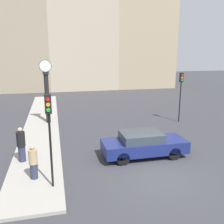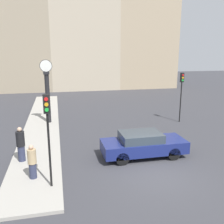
{
  "view_description": "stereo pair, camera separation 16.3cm",
  "coord_description": "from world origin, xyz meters",
  "px_view_note": "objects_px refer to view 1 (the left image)",
  "views": [
    {
      "loc": [
        -4.56,
        -10.02,
        5.64
      ],
      "look_at": [
        -0.88,
        5.62,
        1.79
      ],
      "focal_mm": 40.0,
      "sensor_mm": 36.0,
      "label": 1
    },
    {
      "loc": [
        -4.41,
        -10.05,
        5.64
      ],
      "look_at": [
        -0.88,
        5.62,
        1.79
      ],
      "focal_mm": 40.0,
      "sensor_mm": 36.0,
      "label": 2
    }
  ],
  "objects_px": {
    "street_clock": "(47,93)",
    "pedestrian_black_jacket": "(21,145)",
    "traffic_light_near": "(49,122)",
    "sedan_car": "(144,144)",
    "pedestrian_tan_coat": "(33,162)",
    "traffic_light_far": "(181,87)"
  },
  "relations": [
    {
      "from": "street_clock",
      "to": "traffic_light_far",
      "type": "bearing_deg",
      "value": -9.51
    },
    {
      "from": "pedestrian_tan_coat",
      "to": "pedestrian_black_jacket",
      "type": "xyz_separation_m",
      "value": [
        -0.72,
        2.03,
        0.13
      ]
    },
    {
      "from": "traffic_light_near",
      "to": "pedestrian_tan_coat",
      "type": "relative_size",
      "value": 2.49
    },
    {
      "from": "traffic_light_far",
      "to": "sedan_car",
      "type": "bearing_deg",
      "value": -131.48
    },
    {
      "from": "pedestrian_black_jacket",
      "to": "sedan_car",
      "type": "bearing_deg",
      "value": -4.94
    },
    {
      "from": "traffic_light_near",
      "to": "street_clock",
      "type": "xyz_separation_m",
      "value": [
        -0.29,
        10.22,
        -0.38
      ]
    },
    {
      "from": "sedan_car",
      "to": "pedestrian_black_jacket",
      "type": "height_order",
      "value": "pedestrian_black_jacket"
    },
    {
      "from": "traffic_light_near",
      "to": "pedestrian_black_jacket",
      "type": "height_order",
      "value": "traffic_light_near"
    },
    {
      "from": "pedestrian_tan_coat",
      "to": "traffic_light_far",
      "type": "bearing_deg",
      "value": 34.3
    },
    {
      "from": "sedan_car",
      "to": "pedestrian_black_jacket",
      "type": "xyz_separation_m",
      "value": [
        -6.42,
        0.55,
        0.32
      ]
    },
    {
      "from": "sedan_car",
      "to": "street_clock",
      "type": "relative_size",
      "value": 0.93
    },
    {
      "from": "sedan_car",
      "to": "street_clock",
      "type": "height_order",
      "value": "street_clock"
    },
    {
      "from": "street_clock",
      "to": "pedestrian_tan_coat",
      "type": "xyz_separation_m",
      "value": [
        -0.52,
        -9.34,
        -1.64
      ]
    },
    {
      "from": "traffic_light_near",
      "to": "street_clock",
      "type": "bearing_deg",
      "value": 91.62
    },
    {
      "from": "sedan_car",
      "to": "pedestrian_black_jacket",
      "type": "bearing_deg",
      "value": 175.06
    },
    {
      "from": "sedan_car",
      "to": "traffic_light_far",
      "type": "bearing_deg",
      "value": 48.52
    },
    {
      "from": "street_clock",
      "to": "pedestrian_black_jacket",
      "type": "bearing_deg",
      "value": -99.58
    },
    {
      "from": "traffic_light_near",
      "to": "pedestrian_black_jacket",
      "type": "relative_size",
      "value": 2.15
    },
    {
      "from": "traffic_light_far",
      "to": "street_clock",
      "type": "distance_m",
      "value": 10.73
    },
    {
      "from": "traffic_light_far",
      "to": "street_clock",
      "type": "xyz_separation_m",
      "value": [
        -10.57,
        1.77,
        -0.33
      ]
    },
    {
      "from": "street_clock",
      "to": "pedestrian_black_jacket",
      "type": "relative_size",
      "value": 2.72
    },
    {
      "from": "traffic_light_far",
      "to": "pedestrian_black_jacket",
      "type": "height_order",
      "value": "traffic_light_far"
    }
  ]
}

